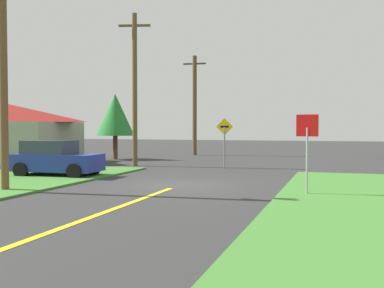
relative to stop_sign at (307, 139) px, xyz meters
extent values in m
plane|color=#2E2E2E|center=(-4.82, 1.31, -1.84)|extent=(120.00, 120.00, 0.00)
cube|color=yellow|center=(-4.82, -6.69, -1.83)|extent=(0.20, 14.00, 0.01)
cylinder|color=#9EA0A8|center=(0.00, 0.00, -0.73)|extent=(0.07, 0.07, 2.20)
cube|color=red|center=(0.00, 0.00, 0.44)|extent=(0.71, 0.14, 0.71)
cube|color=navy|center=(-11.03, 2.61, -1.20)|extent=(3.91, 1.91, 0.76)
cube|color=#2D3842|center=(-11.44, 2.59, -0.52)|extent=(2.17, 1.63, 0.60)
cylinder|color=black|center=(-9.77, 3.52, -1.50)|extent=(0.69, 0.25, 0.68)
cylinder|color=black|center=(-9.70, 1.81, -1.50)|extent=(0.69, 0.25, 0.68)
cylinder|color=black|center=(-12.37, 3.41, -1.50)|extent=(0.69, 0.25, 0.68)
cylinder|color=black|center=(-12.30, 1.70, -1.50)|extent=(0.69, 0.25, 0.68)
cylinder|color=brown|center=(-10.00, -2.11, 2.63)|extent=(0.27, 0.27, 8.94)
cylinder|color=brown|center=(-10.11, 8.88, 2.48)|extent=(0.28, 0.28, 8.64)
cube|color=brown|center=(-10.11, 8.88, 6.11)|extent=(1.77, 0.56, 0.12)
cylinder|color=brown|center=(-9.97, 19.88, 2.08)|extent=(0.34, 0.34, 7.84)
cube|color=brown|center=(-9.97, 19.88, 5.37)|extent=(1.80, 0.25, 0.12)
cylinder|color=slate|center=(-4.81, 8.60, -0.71)|extent=(0.08, 0.08, 2.24)
cube|color=yellow|center=(-4.81, 8.60, 0.41)|extent=(0.91, 0.08, 0.91)
cube|color=black|center=(-4.81, 8.60, 0.41)|extent=(0.45, 0.06, 0.10)
cylinder|color=brown|center=(-13.70, 13.51, -1.02)|extent=(0.32, 0.32, 1.64)
cone|color=#23762C|center=(-13.70, 13.51, 1.24)|extent=(2.62, 2.62, 2.88)
cube|color=gray|center=(-18.17, 8.17, -0.57)|extent=(8.15, 7.93, 2.52)
pyramid|color=maroon|center=(-18.17, 8.17, 1.23)|extent=(8.15, 7.93, 1.09)
camera|label=1|loc=(0.99, -15.47, 0.39)|focal=43.74mm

